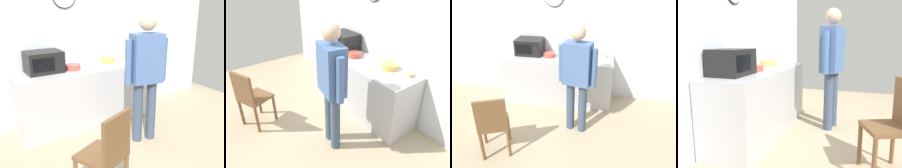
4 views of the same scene
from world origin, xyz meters
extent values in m
plane|color=tan|center=(0.00, 0.00, 0.00)|extent=(6.00, 6.00, 0.00)
cube|color=silver|center=(0.00, 1.60, 1.30)|extent=(5.40, 0.10, 2.60)
cube|color=#B7B7BC|center=(-0.10, 1.22, 0.45)|extent=(2.05, 0.62, 0.90)
cube|color=black|center=(-0.66, 1.33, 1.05)|extent=(0.50, 0.38, 0.30)
cube|color=black|center=(-0.72, 1.13, 1.05)|extent=(0.30, 0.01, 0.18)
cylinder|color=white|center=(0.76, 1.37, 0.91)|extent=(0.27, 0.27, 0.01)
cube|color=tan|center=(0.76, 1.37, 0.94)|extent=(0.14, 0.14, 0.05)
cylinder|color=gold|center=(0.41, 1.35, 0.94)|extent=(0.24, 0.24, 0.08)
cylinder|color=#C64C42|center=(-0.26, 1.24, 0.94)|extent=(0.22, 0.22, 0.08)
cube|color=silver|center=(-0.05, 1.03, 0.90)|extent=(0.06, 0.17, 0.01)
cube|color=silver|center=(0.14, 1.50, 0.90)|extent=(0.14, 0.12, 0.01)
cylinder|color=#3A4A63|center=(0.47, 0.31, 0.42)|extent=(0.13, 0.13, 0.84)
cylinder|color=#3A4A63|center=(0.28, 0.35, 0.42)|extent=(0.13, 0.13, 0.84)
cube|color=#47669E|center=(0.38, 0.33, 1.16)|extent=(0.44, 0.32, 0.64)
cylinder|color=#47669E|center=(0.62, 0.28, 1.13)|extent=(0.09, 0.09, 0.58)
cylinder|color=#47669E|center=(0.13, 0.38, 1.13)|extent=(0.09, 0.09, 0.58)
sphere|color=#D1A889|center=(0.38, 0.33, 1.62)|extent=(0.22, 0.22, 0.22)
cylinder|color=brown|center=(-0.61, -0.12, 0.23)|extent=(0.04, 0.04, 0.45)
cylinder|color=brown|center=(-0.93, -0.26, 0.23)|extent=(0.04, 0.04, 0.45)
cylinder|color=brown|center=(-0.47, -0.45, 0.23)|extent=(0.04, 0.04, 0.45)
cube|color=brown|center=(-0.70, -0.36, 0.47)|extent=(0.52, 0.52, 0.04)
camera|label=1|loc=(-1.80, -2.30, 1.92)|focal=43.02mm
camera|label=2|loc=(2.36, -1.05, 2.32)|focal=35.57mm
camera|label=3|loc=(0.72, -2.82, 2.45)|focal=37.66mm
camera|label=4|loc=(-2.98, -0.14, 1.30)|focal=37.29mm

